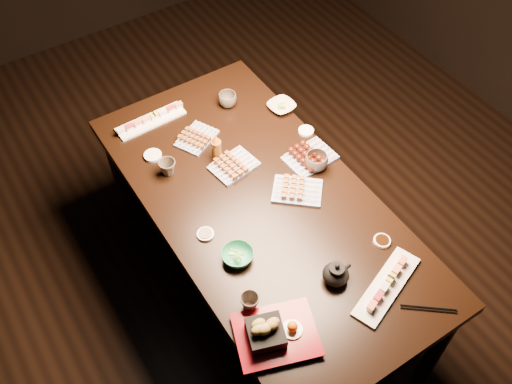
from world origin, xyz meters
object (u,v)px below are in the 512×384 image
yakitori_plate_center (234,163)px  edamame_bowl_cream (281,106)px  tempura_tray (276,330)px  yakitori_plate_right (297,188)px  condiment_bottle (216,147)px  teacup_far_left (168,167)px  sushi_platter_far (150,119)px  yakitori_plate_left (196,136)px  teapot (336,273)px  teacup_far_right (228,100)px  sushi_platter_near (387,284)px  teacup_near_left (250,302)px  dining_table (261,249)px  teacup_mid_right (316,162)px  edamame_bowl_green (237,256)px

yakitori_plate_center → edamame_bowl_cream: 0.46m
yakitori_plate_center → tempura_tray: bearing=-119.9°
yakitori_plate_right → condiment_bottle: size_ratio=1.46×
teacup_far_left → sushi_platter_far: bearing=76.7°
yakitori_plate_right → teacup_far_left: size_ratio=2.73×
yakitori_plate_center → yakitori_plate_left: (-0.06, 0.25, -0.00)m
teapot → teacup_far_right: bearing=83.6°
sushi_platter_near → yakitori_plate_left: size_ratio=1.97×
tempura_tray → teacup_near_left: 0.16m
yakitori_plate_center → teapot: bearing=-97.0°
edamame_bowl_cream → condiment_bottle: condiment_bottle is taller
teacup_far_right → condiment_bottle: size_ratio=0.63×
dining_table → teacup_near_left: 0.66m
yakitori_plate_center → teacup_mid_right: size_ratio=1.95×
teacup_far_left → yakitori_plate_center: bearing=-26.0°
yakitori_plate_center → yakitori_plate_right: size_ratio=0.95×
edamame_bowl_cream → teacup_near_left: (-0.74, -0.86, 0.02)m
sushi_platter_near → dining_table: bearing=85.5°
edamame_bowl_cream → tempura_tray: bearing=-125.4°
sushi_platter_near → teacup_far_left: bearing=93.6°
teacup_far_left → teapot: (0.30, -0.87, 0.02)m
teapot → teacup_near_left: bearing=168.9°
yakitori_plate_center → edamame_bowl_cream: (0.41, 0.21, -0.01)m
yakitori_plate_center → tempura_tray: tempura_tray is taller
edamame_bowl_green → edamame_bowl_cream: 0.92m
yakitori_plate_right → teacup_mid_right: bearing=65.8°
teacup_near_left → teapot: bearing=-13.5°
sushi_platter_near → teacup_far_left: size_ratio=4.79×
teapot → condiment_bottle: 0.83m
edamame_bowl_green → edamame_bowl_cream: size_ratio=1.00×
edamame_bowl_cream → teacup_far_right: teacup_far_right is taller
sushi_platter_far → teacup_near_left: 1.14m
yakitori_plate_left → teacup_far_right: bearing=-0.1°
edamame_bowl_green → tempura_tray: 0.38m
teacup_mid_right → teacup_far_left: teacup_mid_right is taller
teacup_far_left → teapot: 0.92m
condiment_bottle → sushi_platter_far: bearing=111.5°
teacup_mid_right → condiment_bottle: condiment_bottle is taller
teacup_near_left → sushi_platter_far: bearing=83.2°
sushi_platter_far → teacup_far_left: 0.36m
dining_table → yakitori_plate_left: yakitori_plate_left is taller
sushi_platter_near → teacup_far_right: (0.02, 1.25, 0.01)m
tempura_tray → teapot: bearing=31.8°
tempura_tray → teacup_far_right: 1.29m
sushi_platter_near → teacup_mid_right: bearing=57.4°
teacup_mid_right → sushi_platter_near: bearing=-102.2°
edamame_bowl_cream → tempura_tray: tempura_tray is taller
teacup_far_left → teacup_far_right: 0.53m
dining_table → sushi_platter_near: 0.76m
yakitori_plate_center → teacup_far_right: teacup_far_right is taller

